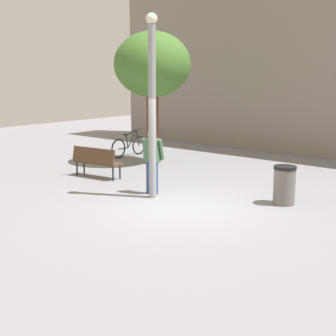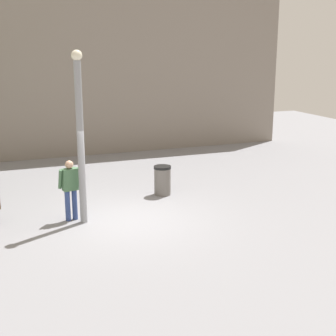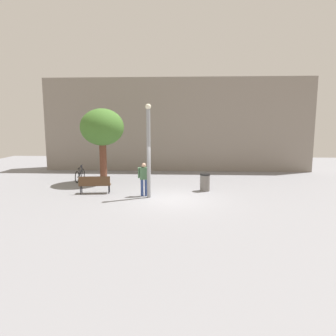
{
  "view_description": "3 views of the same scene",
  "coord_description": "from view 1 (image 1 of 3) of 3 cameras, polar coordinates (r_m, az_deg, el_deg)",
  "views": [
    {
      "loc": [
        7.12,
        -8.83,
        3.21
      ],
      "look_at": [
        -0.11,
        -0.37,
        1.0
      ],
      "focal_mm": 53.15,
      "sensor_mm": 36.0,
      "label": 1
    },
    {
      "loc": [
        -3.43,
        -12.05,
        4.61
      ],
      "look_at": [
        1.22,
        0.14,
        1.32
      ],
      "focal_mm": 51.71,
      "sensor_mm": 36.0,
      "label": 2
    },
    {
      "loc": [
        0.54,
        -14.36,
        3.69
      ],
      "look_at": [
        -0.2,
        -0.12,
        1.53
      ],
      "focal_mm": 32.71,
      "sensor_mm": 36.0,
      "label": 3
    }
  ],
  "objects": [
    {
      "name": "trash_bin",
      "position": [
        12.29,
        13.19,
        -1.91
      ],
      "size": [
        0.55,
        0.55,
        0.94
      ],
      "color": "#66605B",
      "rests_on": "ground_plane"
    },
    {
      "name": "lamppost",
      "position": [
        12.32,
        -1.83,
        7.59
      ],
      "size": [
        0.28,
        0.28,
        4.54
      ],
      "color": "gray",
      "rests_on": "ground_plane"
    },
    {
      "name": "person_by_lamppost",
      "position": [
        12.9,
        -1.84,
        1.22
      ],
      "size": [
        0.62,
        0.36,
        1.67
      ],
      "color": "#334784",
      "rests_on": "ground_plane"
    },
    {
      "name": "bicycle_black",
      "position": [
        18.71,
        -4.49,
        2.53
      ],
      "size": [
        0.08,
        1.81,
        0.97
      ],
      "color": "black",
      "rests_on": "ground_plane"
    },
    {
      "name": "park_bench",
      "position": [
        15.06,
        -8.27,
        0.94
      ],
      "size": [
        1.64,
        0.66,
        0.92
      ],
      "color": "#513823",
      "rests_on": "ground_plane"
    },
    {
      "name": "ground_plane",
      "position": [
        11.79,
        1.56,
        -4.56
      ],
      "size": [
        36.0,
        36.0,
        0.0
      ],
      "primitive_type": "plane",
      "color": "gray"
    },
    {
      "name": "plaza_tree",
      "position": [
        17.03,
        -1.81,
        11.6
      ],
      "size": [
        2.58,
        2.58,
        4.48
      ],
      "color": "brown",
      "rests_on": "ground_plane"
    }
  ]
}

